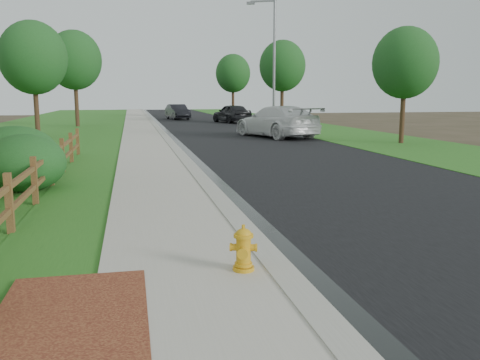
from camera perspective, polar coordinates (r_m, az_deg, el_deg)
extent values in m
plane|color=#332E1C|center=(6.99, 1.10, -10.64)|extent=(120.00, 120.00, 0.00)
cube|color=black|center=(41.91, -3.76, 6.21)|extent=(8.00, 90.00, 0.02)
cube|color=gray|center=(41.50, -9.54, 6.14)|extent=(0.40, 90.00, 0.12)
cube|color=black|center=(41.52, -9.05, 6.10)|extent=(0.50, 90.00, 0.00)
cube|color=#A39E8E|center=(41.46, -11.34, 6.07)|extent=(2.20, 90.00, 0.10)
cube|color=#245B1A|center=(41.48, -13.98, 5.95)|extent=(1.60, 90.00, 0.06)
cube|color=#245B1A|center=(41.96, -21.13, 5.62)|extent=(9.00, 90.00, 0.04)
cube|color=#245B1A|center=(43.45, 5.33, 6.32)|extent=(6.00, 90.00, 0.04)
cube|color=maroon|center=(5.92, -18.38, -14.43)|extent=(1.60, 2.40, 0.11)
cube|color=#4C3019|center=(9.60, -24.48, -2.52)|extent=(0.12, 0.12, 1.10)
cube|color=#4C3019|center=(11.92, -22.08, -0.16)|extent=(0.12, 0.12, 1.10)
cube|color=#4C3019|center=(14.27, -20.46, 1.42)|extent=(0.12, 0.12, 1.10)
cube|color=#4C3019|center=(16.63, -19.30, 2.56)|extent=(0.12, 0.12, 1.10)
cube|color=#4C3019|center=(19.00, -18.43, 3.41)|extent=(0.12, 0.12, 1.10)
cube|color=#4C3019|center=(21.37, -17.75, 4.07)|extent=(0.12, 0.12, 1.10)
cube|color=#4C3019|center=(10.78, -23.11, -1.74)|extent=(0.08, 2.35, 0.10)
cube|color=#4C3019|center=(10.71, -23.25, 0.36)|extent=(0.08, 2.35, 0.10)
cube|color=#4C3019|center=(13.11, -21.17, 0.27)|extent=(0.08, 2.35, 0.10)
cube|color=#4C3019|center=(13.05, -21.28, 2.00)|extent=(0.08, 2.35, 0.10)
cube|color=#4C3019|center=(15.46, -19.82, 1.67)|extent=(0.08, 2.35, 0.10)
cube|color=#4C3019|center=(15.41, -19.90, 3.14)|extent=(0.08, 2.35, 0.10)
cube|color=#4C3019|center=(17.82, -18.82, 2.69)|extent=(0.08, 2.35, 0.10)
cube|color=#4C3019|center=(17.78, -18.89, 3.97)|extent=(0.08, 2.35, 0.10)
cube|color=#4C3019|center=(20.19, -18.06, 3.48)|extent=(0.08, 2.35, 0.10)
cube|color=#4C3019|center=(20.16, -18.12, 4.61)|extent=(0.08, 2.35, 0.10)
cylinder|color=orange|center=(6.88, 0.39, -9.87)|extent=(0.29, 0.29, 0.05)
cylinder|color=orange|center=(6.81, 0.39, -8.05)|extent=(0.20, 0.20, 0.44)
cylinder|color=orange|center=(6.86, 0.39, -9.41)|extent=(0.24, 0.24, 0.04)
cylinder|color=orange|center=(6.74, 0.39, -6.26)|extent=(0.26, 0.26, 0.04)
ellipsoid|color=orange|center=(6.74, 0.39, -6.12)|extent=(0.21, 0.21, 0.16)
cylinder|color=orange|center=(6.71, 0.39, -5.28)|extent=(0.05, 0.05, 0.06)
cylinder|color=orange|center=(6.68, 0.32, -8.17)|extent=(0.15, 0.13, 0.13)
cylinder|color=orange|center=(6.80, -0.83, -7.55)|extent=(0.13, 0.13, 0.10)
cylinder|color=orange|center=(6.78, 1.62, -7.60)|extent=(0.13, 0.13, 0.10)
imported|color=silver|center=(29.38, 4.11, 6.57)|extent=(4.22, 6.62, 1.79)
imported|color=black|center=(44.81, -0.94, 7.49)|extent=(3.07, 5.08, 1.62)
imported|color=black|center=(51.35, -7.02, 7.61)|extent=(2.26, 4.70, 1.49)
cylinder|color=slate|center=(37.30, 3.86, 12.82)|extent=(0.18, 0.18, 9.15)
cube|color=slate|center=(37.94, 2.65, 19.43)|extent=(1.72, 0.87, 0.12)
cube|color=slate|center=(38.08, 1.21, 19.24)|extent=(0.60, 0.44, 0.18)
ellipsoid|color=#194619|center=(14.97, -23.94, 2.53)|extent=(2.42, 2.42, 1.60)
ellipsoid|color=#194619|center=(13.82, -23.02, 1.77)|extent=(2.17, 2.17, 1.46)
cylinder|color=#362116|center=(30.38, -21.91, 7.93)|extent=(0.26, 0.26, 3.86)
ellipsoid|color=#194619|center=(30.44, -22.21, 12.60)|extent=(3.61, 3.61, 3.97)
cylinder|color=#362116|center=(26.66, 17.81, 7.62)|extent=(0.24, 0.24, 3.47)
ellipsoid|color=#194619|center=(26.69, 18.05, 12.41)|extent=(3.17, 3.17, 3.49)
cylinder|color=#362116|center=(41.12, -17.90, 8.76)|extent=(0.30, 0.30, 4.39)
ellipsoid|color=#194619|center=(41.20, -18.11, 12.68)|extent=(4.05, 4.05, 4.46)
cylinder|color=#362116|center=(42.63, 4.74, 9.05)|extent=(0.29, 0.29, 4.18)
ellipsoid|color=#194619|center=(42.69, 4.79, 12.66)|extent=(3.78, 3.78, 4.16)
cylinder|color=#362116|center=(53.33, -0.79, 9.10)|extent=(0.28, 0.28, 4.05)
ellipsoid|color=#194619|center=(53.38, -0.79, 11.89)|extent=(3.57, 3.57, 3.93)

